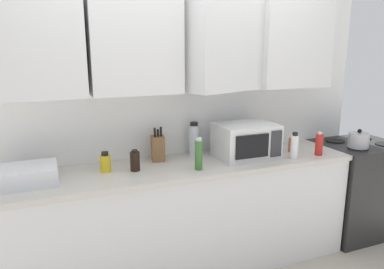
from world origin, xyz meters
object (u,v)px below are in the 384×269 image
at_px(stove_range, 355,187).
at_px(knife_block, 158,148).
at_px(microwave, 246,141).
at_px(kettle, 359,140).
at_px(bottle_soy_dark, 135,161).
at_px(bottle_red_sauce, 319,144).
at_px(dish_rack, 27,175).
at_px(bottle_white_jar, 294,146).
at_px(bottle_clear_tall, 194,139).
at_px(bottle_yellow_mustard, 105,163).
at_px(bottle_spice_jar, 293,144).
at_px(bottle_green_oil, 199,154).

xyz_separation_m(stove_range, knife_block, (-1.94, 0.19, 0.55)).
bearing_deg(microwave, kettle, -8.44).
bearing_deg(bottle_soy_dark, knife_block, 37.66).
bearing_deg(bottle_red_sauce, microwave, 162.83).
height_order(stove_range, dish_rack, dish_rack).
height_order(knife_block, bottle_white_jar, knife_block).
xyz_separation_m(stove_range, bottle_clear_tall, (-1.61, 0.23, 0.58)).
xyz_separation_m(bottle_yellow_mustard, bottle_red_sauce, (1.74, -0.24, 0.03)).
distance_m(bottle_clear_tall, bottle_white_jar, 0.82).
bearing_deg(bottle_spice_jar, knife_block, 170.71).
bearing_deg(bottle_soy_dark, bottle_yellow_mustard, 164.30).
height_order(bottle_yellow_mustard, bottle_clear_tall, bottle_clear_tall).
bearing_deg(knife_block, stove_range, -5.69).
xyz_separation_m(stove_range, bottle_yellow_mustard, (-2.37, 0.07, 0.52)).
bearing_deg(stove_range, bottle_soy_dark, 179.56).
bearing_deg(bottle_yellow_mustard, stove_range, -1.79).
bearing_deg(bottle_red_sauce, bottle_yellow_mustard, 172.09).
bearing_deg(stove_range, knife_block, 174.31).
bearing_deg(dish_rack, bottle_red_sauce, -4.74).
xyz_separation_m(dish_rack, bottle_soy_dark, (0.73, -0.00, 0.01)).
xyz_separation_m(bottle_white_jar, bottle_red_sauce, (0.26, 0.01, -0.01)).
distance_m(stove_range, bottle_red_sauce, 0.85).
relative_size(bottle_spice_jar, bottle_green_oil, 0.62).
distance_m(microwave, bottle_red_sauce, 0.63).
relative_size(bottle_clear_tall, bottle_red_sauce, 1.41).
relative_size(microwave, bottle_red_sauce, 2.39).
bearing_deg(knife_block, bottle_clear_tall, 6.11).
distance_m(knife_block, bottle_yellow_mustard, 0.45).
height_order(bottle_clear_tall, bottle_red_sauce, bottle_clear_tall).
distance_m(bottle_white_jar, bottle_soy_dark, 1.29).
height_order(kettle, microwave, microwave).
bearing_deg(bottle_clear_tall, microwave, -29.14).
bearing_deg(microwave, knife_block, 166.03).
xyz_separation_m(knife_block, bottle_yellow_mustard, (-0.43, -0.12, -0.04)).
xyz_separation_m(stove_range, bottle_soy_dark, (-2.17, 0.02, 0.52)).
height_order(bottle_green_oil, bottle_white_jar, bottle_green_oil).
relative_size(dish_rack, knife_block, 1.38).
bearing_deg(kettle, bottle_yellow_mustard, 174.45).
bearing_deg(bottle_soy_dark, bottle_white_jar, -8.68).
relative_size(bottle_green_oil, bottle_clear_tall, 0.86).
height_order(stove_range, bottle_green_oil, bottle_green_oil).
relative_size(bottle_yellow_mustard, bottle_clear_tall, 0.53).
height_order(bottle_clear_tall, bottle_soy_dark, bottle_clear_tall).
height_order(bottle_red_sauce, bottle_soy_dark, bottle_red_sauce).
height_order(bottle_spice_jar, bottle_green_oil, bottle_green_oil).
bearing_deg(knife_block, bottle_yellow_mustard, -164.70).
relative_size(microwave, knife_block, 1.74).
distance_m(microwave, bottle_clear_tall, 0.43).
relative_size(dish_rack, bottle_spice_jar, 2.50).
distance_m(stove_range, bottle_yellow_mustard, 2.43).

